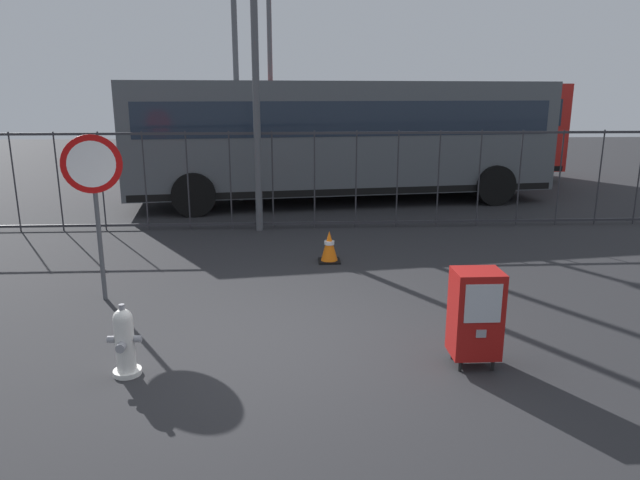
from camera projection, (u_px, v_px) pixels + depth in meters
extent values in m
plane|color=#262628|center=(299.00, 344.00, 6.50)|extent=(60.00, 60.00, 0.00)
cylinder|color=silver|center=(127.00, 372.00, 5.81)|extent=(0.28, 0.28, 0.05)
cylinder|color=silver|center=(125.00, 344.00, 5.73)|extent=(0.19, 0.19, 0.55)
sphere|color=silver|center=(123.00, 318.00, 5.67)|extent=(0.19, 0.19, 0.19)
cylinder|color=gray|center=(122.00, 307.00, 5.64)|extent=(0.06, 0.06, 0.05)
cylinder|color=gray|center=(121.00, 347.00, 5.60)|extent=(0.09, 0.08, 0.09)
cylinder|color=gray|center=(111.00, 339.00, 5.71)|extent=(0.07, 0.07, 0.07)
cylinder|color=gray|center=(138.00, 339.00, 5.73)|extent=(0.07, 0.07, 0.07)
cylinder|color=black|center=(460.00, 366.00, 5.86)|extent=(0.04, 0.04, 0.12)
cylinder|color=black|center=(493.00, 365.00, 5.88)|extent=(0.04, 0.04, 0.12)
cylinder|color=black|center=(453.00, 354.00, 6.13)|extent=(0.04, 0.04, 0.12)
cylinder|color=black|center=(484.00, 353.00, 6.15)|extent=(0.04, 0.04, 0.12)
cube|color=#9E1411|center=(475.00, 313.00, 5.88)|extent=(0.48, 0.40, 0.90)
cube|color=#B2B7BF|center=(483.00, 304.00, 5.64)|extent=(0.36, 0.01, 0.40)
cube|color=gray|center=(481.00, 334.00, 5.71)|extent=(0.10, 0.02, 0.08)
cylinder|color=#4C4F54|center=(98.00, 221.00, 7.65)|extent=(0.06, 0.06, 2.20)
cylinder|color=red|center=(92.00, 164.00, 7.45)|extent=(0.71, 0.31, 0.76)
cylinder|color=white|center=(92.00, 164.00, 7.43)|extent=(0.56, 0.23, 0.60)
cube|color=black|center=(329.00, 261.00, 9.67)|extent=(0.36, 0.36, 0.03)
cone|color=orange|center=(329.00, 246.00, 9.60)|extent=(0.28, 0.28, 0.50)
cylinder|color=white|center=(329.00, 243.00, 9.59)|extent=(0.17, 0.17, 0.06)
cube|color=#2D2D33|center=(293.00, 133.00, 11.60)|extent=(18.00, 0.04, 0.05)
cube|color=#2D2D33|center=(294.00, 223.00, 12.06)|extent=(18.00, 0.04, 0.05)
cylinder|color=#2D2D33|center=(15.00, 182.00, 11.55)|extent=(0.03, 0.03, 2.00)
cylinder|color=#2D2D33|center=(58.00, 182.00, 11.60)|extent=(0.03, 0.03, 2.00)
cylinder|color=#2D2D33|center=(102.00, 182.00, 11.64)|extent=(0.03, 0.03, 2.00)
cylinder|color=#2D2D33|center=(145.00, 181.00, 11.68)|extent=(0.03, 0.03, 2.00)
cylinder|color=#2D2D33|center=(188.00, 181.00, 11.73)|extent=(0.03, 0.03, 2.00)
cylinder|color=#2D2D33|center=(230.00, 181.00, 11.77)|extent=(0.03, 0.03, 2.00)
cylinder|color=#2D2D33|center=(273.00, 180.00, 11.81)|extent=(0.03, 0.03, 2.00)
cylinder|color=#2D2D33|center=(315.00, 180.00, 11.86)|extent=(0.03, 0.03, 2.00)
cylinder|color=#2D2D33|center=(356.00, 180.00, 11.90)|extent=(0.03, 0.03, 2.00)
cylinder|color=#2D2D33|center=(397.00, 179.00, 11.95)|extent=(0.03, 0.03, 2.00)
cylinder|color=#2D2D33|center=(438.00, 179.00, 11.99)|extent=(0.03, 0.03, 2.00)
cylinder|color=#2D2D33|center=(479.00, 179.00, 12.03)|extent=(0.03, 0.03, 2.00)
cylinder|color=#2D2D33|center=(519.00, 179.00, 12.08)|extent=(0.03, 0.03, 2.00)
cylinder|color=#2D2D33|center=(559.00, 178.00, 12.12)|extent=(0.03, 0.03, 2.00)
cylinder|color=#2D2D33|center=(599.00, 178.00, 12.16)|extent=(0.03, 0.03, 2.00)
cylinder|color=#2D2D33|center=(639.00, 178.00, 12.21)|extent=(0.03, 0.03, 2.00)
cube|color=#4C5156|center=(340.00, 136.00, 14.63)|extent=(10.74, 3.88, 2.65)
cube|color=#1E2838|center=(341.00, 117.00, 14.52)|extent=(10.12, 3.82, 0.80)
cube|color=black|center=(340.00, 184.00, 14.94)|extent=(10.53, 3.86, 0.16)
cylinder|color=black|center=(495.00, 185.00, 14.40)|extent=(1.03, 0.41, 1.00)
cylinder|color=black|center=(454.00, 172.00, 16.78)|extent=(1.03, 0.41, 1.00)
cylinder|color=black|center=(194.00, 195.00, 13.07)|extent=(1.03, 0.41, 1.00)
cylinder|color=black|center=(196.00, 179.00, 15.45)|extent=(1.03, 0.41, 1.00)
cube|color=red|center=(392.00, 127.00, 18.18)|extent=(10.67, 3.38, 2.65)
cube|color=#1E2838|center=(393.00, 112.00, 18.06)|extent=(10.05, 3.35, 0.80)
cube|color=black|center=(391.00, 166.00, 18.48)|extent=(10.47, 3.37, 0.16)
cylinder|color=black|center=(518.00, 168.00, 17.76)|extent=(1.02, 0.36, 1.00)
cylinder|color=black|center=(484.00, 159.00, 20.16)|extent=(1.02, 0.36, 1.00)
cylinder|color=black|center=(279.00, 172.00, 16.78)|extent=(1.02, 0.36, 1.00)
cylinder|color=black|center=(273.00, 162.00, 19.18)|extent=(1.02, 0.36, 1.00)
cylinder|color=#4C4F54|center=(255.00, 56.00, 11.03)|extent=(0.14, 0.14, 6.83)
cylinder|color=#4C4F54|center=(235.00, 46.00, 14.19)|extent=(0.14, 0.14, 7.69)
cylinder|color=#4C4F54|center=(270.00, 77.00, 16.52)|extent=(0.14, 0.14, 6.34)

